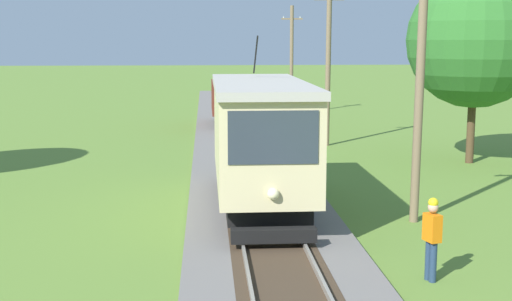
# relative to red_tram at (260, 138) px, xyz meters

# --- Properties ---
(red_tram) EXTENTS (2.60, 8.54, 4.79)m
(red_tram) POSITION_rel_red_tram_xyz_m (0.00, 0.00, 0.00)
(red_tram) COLOR beige
(red_tram) RESTS_ON rail_right
(freight_car) EXTENTS (2.40, 5.20, 2.31)m
(freight_car) POSITION_rel_red_tram_xyz_m (-0.00, 19.51, -0.64)
(freight_car) COLOR maroon
(freight_car) RESTS_ON rail_right
(utility_pole_near_tram) EXTENTS (1.40, 0.43, 7.42)m
(utility_pole_near_tram) POSITION_rel_red_tram_xyz_m (4.17, -1.51, 1.61)
(utility_pole_near_tram) COLOR #7A664C
(utility_pole_near_tram) RESTS_ON ground
(utility_pole_mid) EXTENTS (1.40, 0.40, 7.76)m
(utility_pole_mid) POSITION_rel_red_tram_xyz_m (4.17, 12.40, 1.78)
(utility_pole_mid) COLOR #7A664C
(utility_pole_mid) RESTS_ON ground
(utility_pole_far) EXTENTS (1.40, 0.28, 7.19)m
(utility_pole_far) POSITION_rel_red_tram_xyz_m (4.17, 26.20, 1.50)
(utility_pole_far) COLOR #7A664C
(utility_pole_far) RESTS_ON ground
(track_worker) EXTENTS (0.34, 0.43, 1.78)m
(track_worker) POSITION_rel_red_tram_xyz_m (3.11, -6.09, -1.21)
(track_worker) COLOR navy
(track_worker) RESTS_ON ground
(tree_right_near) EXTENTS (5.43, 5.43, 7.69)m
(tree_right_near) POSITION_rel_red_tram_xyz_m (9.20, 7.44, 2.78)
(tree_right_near) COLOR #4C3823
(tree_right_near) RESTS_ON ground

